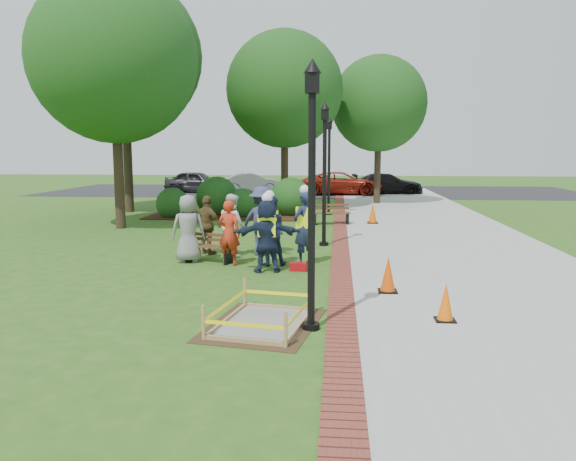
# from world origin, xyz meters

# --- Properties ---
(ground) EXTENTS (100.00, 100.00, 0.00)m
(ground) POSITION_xyz_m (0.00, 0.00, 0.00)
(ground) COLOR #285116
(ground) RESTS_ON ground
(sidewalk) EXTENTS (6.00, 60.00, 0.02)m
(sidewalk) POSITION_xyz_m (5.00, 10.00, 0.01)
(sidewalk) COLOR #9E9E99
(sidewalk) RESTS_ON ground
(brick_edging) EXTENTS (0.50, 60.00, 0.03)m
(brick_edging) POSITION_xyz_m (1.75, 10.00, 0.01)
(brick_edging) COLOR maroon
(brick_edging) RESTS_ON ground
(mulch_bed) EXTENTS (7.00, 3.00, 0.05)m
(mulch_bed) POSITION_xyz_m (-3.00, 12.00, 0.02)
(mulch_bed) COLOR #381E0F
(mulch_bed) RESTS_ON ground
(parking_lot) EXTENTS (36.00, 12.00, 0.01)m
(parking_lot) POSITION_xyz_m (0.00, 27.00, 0.00)
(parking_lot) COLOR black
(parking_lot) RESTS_ON ground
(wet_concrete_pad) EXTENTS (2.07, 2.56, 0.55)m
(wet_concrete_pad) POSITION_xyz_m (0.45, -2.85, 0.23)
(wet_concrete_pad) COLOR #47331E
(wet_concrete_pad) RESTS_ON ground
(bench_near) EXTENTS (1.41, 0.80, 0.73)m
(bench_near) POSITION_xyz_m (-1.64, 2.23, 0.23)
(bench_near) COLOR brown
(bench_near) RESTS_ON ground
(bench_far) EXTENTS (1.51, 0.68, 0.79)m
(bench_far) POSITION_xyz_m (1.40, 9.81, 0.25)
(bench_far) COLOR brown
(bench_far) RESTS_ON ground
(cone_front) EXTENTS (0.34, 0.34, 0.67)m
(cone_front) POSITION_xyz_m (3.49, -2.40, 0.32)
(cone_front) COLOR black
(cone_front) RESTS_ON ground
(cone_back) EXTENTS (0.38, 0.38, 0.76)m
(cone_back) POSITION_xyz_m (2.69, -0.54, 0.36)
(cone_back) COLOR black
(cone_back) RESTS_ON ground
(cone_far) EXTENTS (0.41, 0.41, 0.81)m
(cone_far) POSITION_xyz_m (3.02, 10.18, 0.39)
(cone_far) COLOR black
(cone_far) RESTS_ON ground
(toolbox) EXTENTS (0.42, 0.26, 0.20)m
(toolbox) POSITION_xyz_m (0.74, 1.36, 0.10)
(toolbox) COLOR #A00C10
(toolbox) RESTS_ON ground
(lamp_near) EXTENTS (0.28, 0.28, 4.26)m
(lamp_near) POSITION_xyz_m (1.25, -3.00, 2.48)
(lamp_near) COLOR black
(lamp_near) RESTS_ON ground
(lamp_mid) EXTENTS (0.28, 0.28, 4.26)m
(lamp_mid) POSITION_xyz_m (1.25, 5.00, 2.48)
(lamp_mid) COLOR black
(lamp_mid) RESTS_ON ground
(lamp_far) EXTENTS (0.28, 0.28, 4.26)m
(lamp_far) POSITION_xyz_m (1.25, 13.00, 2.48)
(lamp_far) COLOR black
(lamp_far) RESTS_ON ground
(tree_left) EXTENTS (5.92, 5.92, 9.00)m
(tree_left) POSITION_xyz_m (-6.31, 8.09, 6.03)
(tree_left) COLOR #3D2D1E
(tree_left) RESTS_ON ground
(tree_back) EXTENTS (5.50, 5.50, 8.42)m
(tree_back) POSITION_xyz_m (-0.92, 15.21, 5.66)
(tree_back) COLOR #3D2D1E
(tree_back) RESTS_ON ground
(tree_right) EXTENTS (5.01, 5.01, 7.74)m
(tree_right) POSITION_xyz_m (3.73, 18.54, 5.23)
(tree_right) COLOR #3D2D1E
(tree_right) RESTS_ON ground
(tree_far) EXTENTS (6.97, 6.97, 10.53)m
(tree_far) POSITION_xyz_m (-7.97, 13.38, 7.03)
(tree_far) COLOR #3D2D1E
(tree_far) RESTS_ON ground
(shrub_a) EXTENTS (1.38, 1.38, 1.38)m
(shrub_a) POSITION_xyz_m (-5.36, 11.42, 0.00)
(shrub_a) COLOR #144616
(shrub_a) RESTS_ON ground
(shrub_b) EXTENTS (1.84, 1.84, 1.84)m
(shrub_b) POSITION_xyz_m (-3.68, 12.60, 0.00)
(shrub_b) COLOR #144616
(shrub_b) RESTS_ON ground
(shrub_c) EXTENTS (1.33, 1.33, 1.33)m
(shrub_c) POSITION_xyz_m (-2.40, 11.88, 0.00)
(shrub_c) COLOR #144616
(shrub_c) RESTS_ON ground
(shrub_d) EXTENTS (1.79, 1.79, 1.79)m
(shrub_d) POSITION_xyz_m (-0.40, 12.66, 0.00)
(shrub_d) COLOR #144616
(shrub_d) RESTS_ON ground
(shrub_e) EXTENTS (0.87, 0.87, 0.87)m
(shrub_e) POSITION_xyz_m (-3.17, 12.79, 0.00)
(shrub_e) COLOR #144616
(shrub_e) RESTS_ON ground
(casual_person_a) EXTENTS (0.63, 0.48, 1.75)m
(casual_person_a) POSITION_xyz_m (-2.16, 2.18, 0.87)
(casual_person_a) COLOR gray
(casual_person_a) RESTS_ON ground
(casual_person_b) EXTENTS (0.60, 0.47, 1.64)m
(casual_person_b) POSITION_xyz_m (-1.04, 1.91, 0.82)
(casual_person_b) COLOR red
(casual_person_b) RESTS_ON ground
(casual_person_c) EXTENTS (0.61, 0.64, 1.70)m
(casual_person_c) POSITION_xyz_m (-1.20, 3.15, 0.85)
(casual_person_c) COLOR silver
(casual_person_c) RESTS_ON ground
(casual_person_d) EXTENTS (0.62, 0.56, 1.63)m
(casual_person_d) POSITION_xyz_m (-1.91, 3.27, 0.81)
(casual_person_d) COLOR brown
(casual_person_d) RESTS_ON ground
(casual_person_e) EXTENTS (0.70, 0.57, 1.88)m
(casual_person_e) POSITION_xyz_m (-0.41, 3.31, 0.94)
(casual_person_e) COLOR #353C5E
(casual_person_e) RESTS_ON ground
(hivis_worker_a) EXTENTS (0.61, 0.45, 1.89)m
(hivis_worker_a) POSITION_xyz_m (0.01, 1.20, 0.94)
(hivis_worker_a) COLOR #181F3F
(hivis_worker_a) RESTS_ON ground
(hivis_worker_b) EXTENTS (0.69, 0.70, 2.02)m
(hivis_worker_b) POSITION_xyz_m (0.83, 2.13, 0.99)
(hivis_worker_b) COLOR #171C3C
(hivis_worker_b) RESTS_ON ground
(hivis_worker_c) EXTENTS (0.62, 0.47, 1.89)m
(hivis_worker_c) POSITION_xyz_m (-0.03, 1.99, 0.93)
(hivis_worker_c) COLOR #161A39
(hivis_worker_c) RESTS_ON ground
(parked_car_a) EXTENTS (2.71, 5.05, 1.57)m
(parked_car_a) POSITION_xyz_m (-7.74, 25.01, 0.00)
(parked_car_a) COLOR #29292C
(parked_car_a) RESTS_ON ground
(parked_car_b) EXTENTS (2.76, 4.63, 1.41)m
(parked_car_b) POSITION_xyz_m (-4.11, 25.63, 0.00)
(parked_car_b) COLOR #929397
(parked_car_b) RESTS_ON ground
(parked_car_c) EXTENTS (2.12, 4.83, 1.57)m
(parked_car_c) POSITION_xyz_m (1.90, 24.09, 0.00)
(parked_car_c) COLOR maroon
(parked_car_c) RESTS_ON ground
(parked_car_d) EXTENTS (2.07, 4.47, 1.44)m
(parked_car_d) POSITION_xyz_m (4.84, 25.12, 0.00)
(parked_car_d) COLOR black
(parked_car_d) RESTS_ON ground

